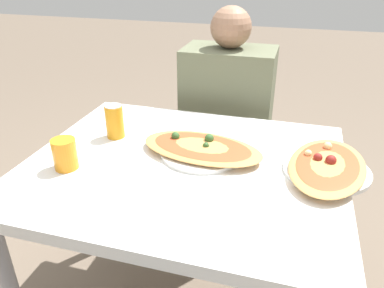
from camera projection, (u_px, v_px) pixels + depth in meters
dining_table at (184, 183)px, 1.27m from camera, size 1.03×0.86×0.75m
chair_far_seated at (229, 137)px, 2.00m from camera, size 0.40×0.40×0.87m
person_seated at (227, 110)px, 1.81m from camera, size 0.42×0.29×1.16m
pizza_main at (202, 149)px, 1.28m from camera, size 0.45×0.28×0.06m
soda_can at (115, 121)px, 1.38m from camera, size 0.07×0.07×0.12m
drink_glass at (65, 154)px, 1.18m from camera, size 0.08×0.08×0.10m
pizza_second at (327, 167)px, 1.17m from camera, size 0.29×0.42×0.06m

